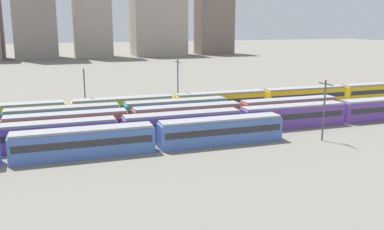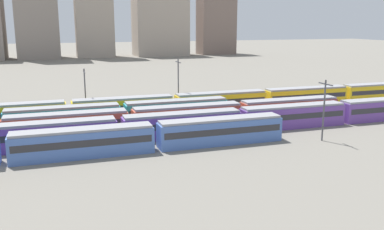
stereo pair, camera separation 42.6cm
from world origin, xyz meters
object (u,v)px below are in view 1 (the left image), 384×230
Objects in this scene: train_track_4 at (221,101)px; catenary_pole_0 at (324,107)px; train_track_2 at (130,120)px; catenary_pole_3 at (85,90)px; catenary_pole_1 at (178,82)px; train_track_1 at (183,124)px; train_track_3 at (63,118)px; train_track_0 at (84,142)px.

catenary_pole_0 reaches higher than train_track_4.
catenary_pole_3 is (-5.63, 13.60, 3.01)m from train_track_2.
catenary_pole_1 reaches higher than train_track_2.
catenary_pole_3 is at bearing 172.77° from train_track_4.
train_track_1 is 9.31× the size of catenary_pole_1.
catenary_pole_0 is 30.20m from catenary_pole_1.
train_track_3 is 6.36× the size of catenary_pole_3.
train_track_4 is at bearing 104.33° from catenary_pole_0.
catenary_pole_0 is 0.89× the size of catenary_pole_1.
train_track_3 is 6.25× the size of catenary_pole_0.
train_track_1 is 10.67× the size of catenary_pole_3.
train_track_3 is (-9.83, 5.20, -0.00)m from train_track_2.
train_track_1 is 20.75m from catenary_pole_0.
catenary_pole_0 is at bearing -62.56° from catenary_pole_1.
train_track_3 is (-1.98, 15.60, 0.00)m from train_track_0.
train_track_4 is (19.57, 10.40, 0.00)m from train_track_2.
catenary_pole_3 is (-31.34, 27.23, -0.08)m from catenary_pole_0.
train_track_4 is 10.48× the size of catenary_pole_0.
catenary_pole_3 reaches higher than train_track_4.
catenary_pole_3 reaches higher than train_track_0.
train_track_0 and train_track_2 have the same top height.
train_track_1 and train_track_3 have the same top height.
catenary_pole_3 is (4.20, 8.40, 3.01)m from train_track_3.
train_track_4 is 24.99m from catenary_pole_0.
catenary_pole_1 is at bearing 48.14° from train_track_2.
catenary_pole_1 is (-13.91, 26.80, 0.58)m from catenary_pole_0.
train_track_0 and train_track_4 have the same top height.
catenary_pole_0 is (6.14, -24.03, 3.09)m from train_track_4.
catenary_pole_3 is at bearing 178.58° from catenary_pole_1.
train_track_0 is 15.73m from train_track_3.
train_track_4 is (29.40, 5.20, 0.00)m from train_track_3.
catenary_pole_0 is at bearing -5.50° from train_track_0.
train_track_3 is 9.86m from catenary_pole_3.
catenary_pole_3 is (2.22, 24.00, 3.01)m from train_track_0.
train_track_1 is at bearing -56.09° from catenary_pole_3.
train_track_1 and train_track_2 have the same top height.
train_track_4 is at bearing 51.15° from train_track_1.
catenary_pole_0 is at bearing -40.98° from catenary_pole_3.
catenary_pole_3 is at bearing 139.02° from catenary_pole_0.
train_track_2 is 22.16m from train_track_4.
train_track_3 is at bearing -116.56° from catenary_pole_3.
catenary_pole_0 is 41.52m from catenary_pole_3.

